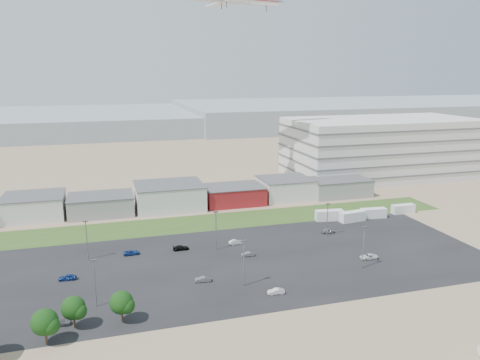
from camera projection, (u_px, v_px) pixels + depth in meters
name	position (u px, v px, depth m)	size (l,w,h in m)	color
ground	(250.00, 303.00, 92.43)	(700.00, 700.00, 0.00)	#8D7259
parking_lot	(245.00, 261.00, 112.50)	(120.00, 50.00, 0.01)	black
grass_strip	(198.00, 223.00, 141.04)	(160.00, 16.00, 0.02)	#2F501E
hills_backdrop	(183.00, 120.00, 396.86)	(700.00, 200.00, 9.00)	gray
building_row	(136.00, 199.00, 153.23)	(170.00, 20.00, 8.00)	silver
parking_garage	(382.00, 147.00, 203.11)	(80.00, 40.00, 25.00)	silver
box_trailer_a	(329.00, 215.00, 143.45)	(8.50, 2.66, 3.19)	silver
box_trailer_b	(352.00, 216.00, 142.45)	(8.19, 2.56, 3.07)	silver
box_trailer_c	(373.00, 213.00, 145.87)	(8.06, 2.52, 3.02)	silver
box_trailer_d	(403.00, 209.00, 150.63)	(7.61, 2.38, 2.85)	silver
tree_mid	(45.00, 325.00, 77.48)	(4.79, 4.79, 7.18)	black
tree_right	(74.00, 310.00, 82.55)	(4.54, 4.54, 6.81)	black
tree_near	(122.00, 305.00, 84.44)	(4.57, 4.57, 6.86)	black
lightpole_front_l	(95.00, 283.00, 89.85)	(1.14, 0.48, 9.70)	slate
lightpole_front_m	(244.00, 263.00, 98.50)	(1.21, 0.50, 10.26)	slate
lightpole_front_r	(363.00, 248.00, 107.61)	(1.19, 0.49, 10.08)	slate
lightpole_back_l	(87.00, 240.00, 112.57)	(1.16, 0.48, 9.83)	slate
lightpole_back_m	(216.00, 231.00, 118.88)	(1.20, 0.50, 10.21)	slate
lightpole_back_r	(327.00, 220.00, 128.83)	(1.11, 0.46, 9.39)	slate
parked_car_0	(369.00, 257.00, 113.82)	(2.06, 4.46, 1.24)	silver
parked_car_4	(203.00, 279.00, 101.49)	(1.23, 3.53, 1.16)	#595B5E
parked_car_5	(67.00, 277.00, 102.31)	(1.53, 3.80, 1.30)	navy
parked_car_6	(181.00, 248.00, 119.58)	(1.67, 4.12, 1.20)	black
parked_car_7	(248.00, 254.00, 115.57)	(1.17, 3.36, 1.11)	#595B5E
parked_car_8	(328.00, 231.00, 132.17)	(1.55, 3.86, 1.32)	#A5A5AA
parked_car_9	(131.00, 253.00, 116.52)	(1.85, 4.01, 1.11)	navy
parked_car_10	(60.00, 322.00, 84.01)	(1.64, 4.04, 1.17)	#595B5E
parked_car_11	(236.00, 242.00, 123.62)	(1.32, 3.78, 1.24)	silver
parked_car_13	(276.00, 291.00, 95.89)	(1.23, 3.53, 1.16)	silver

